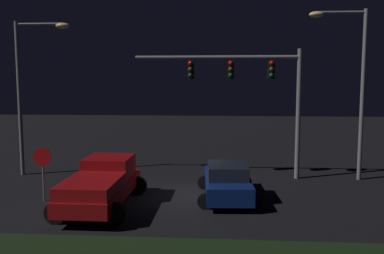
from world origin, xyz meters
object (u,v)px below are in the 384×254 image
(car_sedan, at_px, (227,181))
(street_lamp_right, at_px, (352,74))
(pickup_truck, at_px, (102,182))
(traffic_signal_gantry, at_px, (250,81))
(stop_sign, at_px, (43,164))
(street_lamp_left, at_px, (30,79))

(car_sedan, bearing_deg, street_lamp_right, -60.46)
(pickup_truck, relative_size, traffic_signal_gantry, 0.65)
(street_lamp_right, bearing_deg, pickup_truck, -154.14)
(pickup_truck, height_order, stop_sign, stop_sign)
(pickup_truck, xyz_separation_m, car_sedan, (4.91, 1.42, -0.26))
(stop_sign, bearing_deg, street_lamp_right, 19.37)
(traffic_signal_gantry, xyz_separation_m, street_lamp_left, (-11.24, -0.16, 0.14))
(pickup_truck, bearing_deg, traffic_signal_gantry, -48.41)
(traffic_signal_gantry, height_order, stop_sign, traffic_signal_gantry)
(stop_sign, bearing_deg, street_lamp_left, 119.06)
(pickup_truck, bearing_deg, stop_sign, 78.60)
(pickup_truck, distance_m, stop_sign, 2.75)
(car_sedan, bearing_deg, pickup_truck, 103.01)
(traffic_signal_gantry, xyz_separation_m, stop_sign, (-8.67, -4.79, -3.34))
(pickup_truck, xyz_separation_m, traffic_signal_gantry, (6.04, 5.33, 3.90))
(car_sedan, relative_size, street_lamp_left, 0.57)
(pickup_truck, bearing_deg, street_lamp_right, -63.99)
(traffic_signal_gantry, height_order, street_lamp_left, street_lamp_left)
(pickup_truck, relative_size, street_lamp_left, 0.68)
(traffic_signal_gantry, relative_size, street_lamp_left, 1.05)
(pickup_truck, height_order, street_lamp_right, street_lamp_right)
(stop_sign, bearing_deg, pickup_truck, -11.55)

